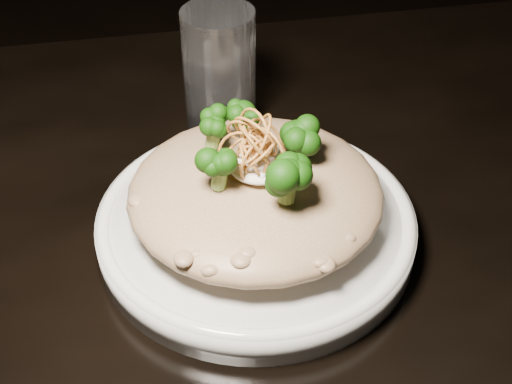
% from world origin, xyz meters
% --- Properties ---
extents(table, '(1.10, 0.80, 0.75)m').
position_xyz_m(table, '(0.00, 0.00, 0.67)').
color(table, black).
rests_on(table, ground).
extents(plate, '(0.28, 0.28, 0.03)m').
position_xyz_m(plate, '(-0.08, -0.01, 0.76)').
color(plate, silver).
rests_on(plate, table).
extents(risotto, '(0.22, 0.22, 0.05)m').
position_xyz_m(risotto, '(-0.08, -0.01, 0.80)').
color(risotto, brown).
rests_on(risotto, plate).
extents(broccoli, '(0.13, 0.13, 0.05)m').
position_xyz_m(broccoli, '(-0.08, -0.01, 0.85)').
color(broccoli, black).
rests_on(broccoli, risotto).
extents(cheese, '(0.05, 0.05, 0.01)m').
position_xyz_m(cheese, '(-0.08, -0.01, 0.83)').
color(cheese, white).
rests_on(cheese, risotto).
extents(shallots, '(0.05, 0.05, 0.03)m').
position_xyz_m(shallots, '(-0.08, -0.01, 0.86)').
color(shallots, brown).
rests_on(shallots, cheese).
extents(drinking_glass, '(0.08, 0.08, 0.13)m').
position_xyz_m(drinking_glass, '(-0.08, 0.17, 0.82)').
color(drinking_glass, white).
rests_on(drinking_glass, table).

